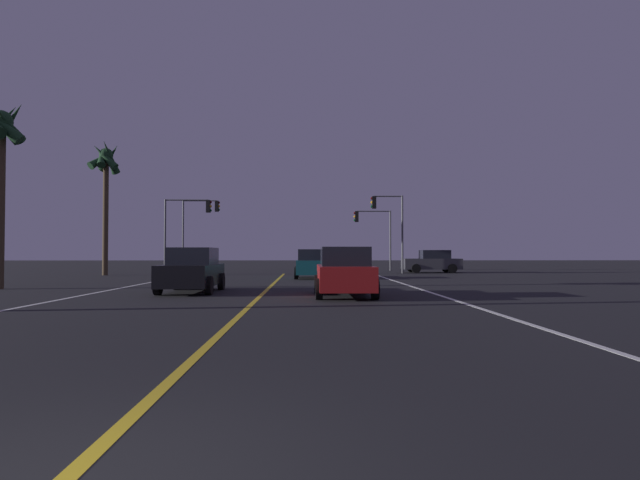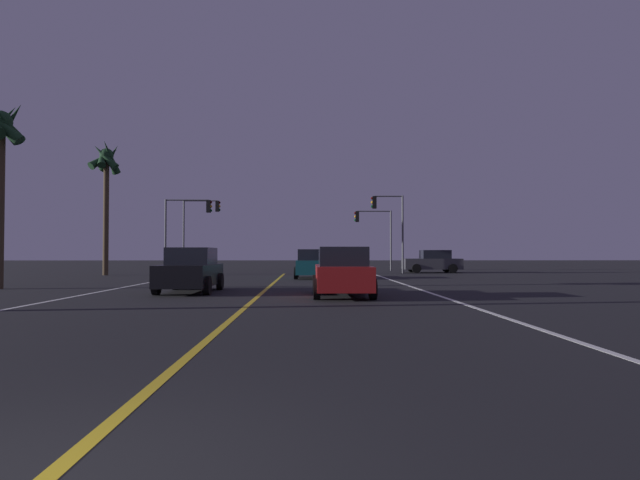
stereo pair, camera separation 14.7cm
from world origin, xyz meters
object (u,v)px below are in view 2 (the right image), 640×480
(traffic_light_near_left, at_px, (188,218))
(car_lead_same_lane, at_px, (342,272))
(traffic_light_near_right, at_px, (388,216))
(traffic_light_far_right, at_px, (373,226))
(palm_tree_left_mid, at_px, (1,140))
(car_oncoming, at_px, (191,271))
(car_crossing_side, at_px, (433,262))
(palm_tree_left_far, at_px, (106,169))
(traffic_light_far_left, at_px, (201,219))
(car_ahead_far, at_px, (312,264))

(traffic_light_near_left, bearing_deg, car_lead_same_lane, -63.66)
(car_lead_same_lane, relative_size, traffic_light_near_left, 0.80)
(traffic_light_near_right, relative_size, traffic_light_far_right, 1.13)
(traffic_light_near_right, distance_m, traffic_light_near_left, 14.51)
(traffic_light_near_left, xyz_separation_m, palm_tree_left_mid, (-4.13, -16.02, 2.22))
(car_oncoming, bearing_deg, traffic_light_far_right, 157.20)
(car_oncoming, distance_m, traffic_light_far_right, 25.56)
(car_crossing_side, bearing_deg, traffic_light_far_right, -46.22)
(palm_tree_left_mid, bearing_deg, traffic_light_near_left, 75.55)
(palm_tree_left_mid, bearing_deg, palm_tree_left_far, 93.20)
(traffic_light_near_right, distance_m, traffic_light_far_left, 15.72)
(car_oncoming, distance_m, car_lead_same_lane, 6.03)
(car_crossing_side, height_order, traffic_light_far_left, traffic_light_far_left)
(car_ahead_far, relative_size, traffic_light_far_right, 0.86)
(car_crossing_side, bearing_deg, car_oncoming, 54.23)
(car_lead_same_lane, relative_size, palm_tree_left_mid, 0.54)
(car_ahead_far, bearing_deg, car_lead_same_lane, -175.63)
(car_oncoming, relative_size, traffic_light_far_right, 0.86)
(car_crossing_side, height_order, traffic_light_near_left, traffic_light_near_left)
(traffic_light_far_left, distance_m, palm_tree_left_far, 9.80)
(traffic_light_far_right, bearing_deg, traffic_light_near_left, 21.37)
(traffic_light_far_left, height_order, palm_tree_left_far, palm_tree_left_far)
(car_ahead_far, relative_size, traffic_light_near_left, 0.80)
(palm_tree_left_far, bearing_deg, traffic_light_near_right, 7.80)
(car_oncoming, bearing_deg, traffic_light_near_left, -166.76)
(car_lead_same_lane, distance_m, traffic_light_near_right, 20.76)
(car_crossing_side, relative_size, palm_tree_left_far, 0.48)
(traffic_light_far_right, bearing_deg, car_lead_same_lane, 80.69)
(traffic_light_near_right, relative_size, traffic_light_far_left, 0.97)
(car_crossing_side, height_order, car_ahead_far, same)
(car_crossing_side, xyz_separation_m, traffic_light_near_left, (-18.07, -1.32, 3.18))
(car_crossing_side, bearing_deg, palm_tree_left_mid, 38.00)
(car_oncoming, bearing_deg, car_crossing_side, 144.23)
(traffic_light_near_left, xyz_separation_m, palm_tree_left_far, (-4.88, -2.65, 3.13))
(car_ahead_far, height_order, traffic_light_far_left, traffic_light_far_left)
(car_crossing_side, bearing_deg, traffic_light_near_left, 4.17)
(car_oncoming, xyz_separation_m, traffic_light_far_left, (-4.43, 23.41, 3.50))
(traffic_light_far_right, height_order, palm_tree_left_mid, palm_tree_left_mid)
(car_ahead_far, height_order, traffic_light_near_right, traffic_light_near_right)
(traffic_light_near_left, bearing_deg, palm_tree_left_mid, -104.45)
(traffic_light_far_right, bearing_deg, traffic_light_near_right, 94.71)
(car_oncoming, relative_size, car_crossing_side, 1.00)
(car_oncoming, relative_size, palm_tree_left_mid, 0.54)
(car_lead_same_lane, height_order, palm_tree_left_mid, palm_tree_left_mid)
(traffic_light_near_left, height_order, palm_tree_left_mid, palm_tree_left_mid)
(palm_tree_left_mid, bearing_deg, traffic_light_near_right, 40.68)
(car_oncoming, xyz_separation_m, car_lead_same_lane, (5.67, -2.05, 0.00))
(traffic_light_near_left, height_order, traffic_light_far_right, traffic_light_near_left)
(traffic_light_far_left, xyz_separation_m, palm_tree_left_far, (-4.66, -8.15, 2.81))
(car_oncoming, bearing_deg, traffic_light_far_left, -169.28)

